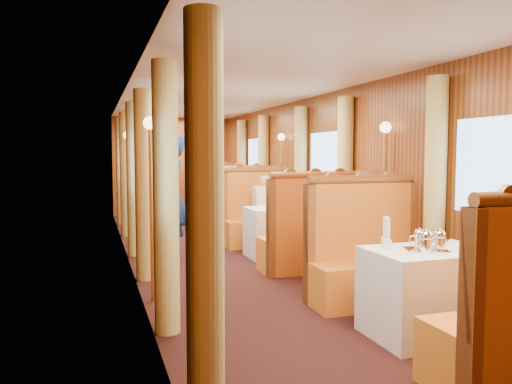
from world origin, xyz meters
name	(u,v)px	position (x,y,z in m)	size (l,w,h in m)	color
floor	(235,260)	(0.00, 0.00, 0.00)	(3.00, 12.00, 0.01)	black
ceiling	(235,89)	(0.00, 0.00, 2.50)	(3.00, 12.00, 0.01)	silver
wall_far	(172,166)	(0.00, 6.00, 1.25)	(3.00, 2.50, 0.01)	brown
wall_left	(129,177)	(-1.50, 0.00, 1.25)	(12.00, 2.50, 0.01)	brown
wall_right	(328,174)	(1.50, 0.00, 1.25)	(12.00, 2.50, 0.01)	brown
doorway_far	(173,176)	(0.00, 5.97, 1.00)	(0.80, 0.04, 2.00)	brown
table_near	(430,293)	(0.75, -3.50, 0.38)	(1.05, 0.72, 0.75)	white
banquette_near_aft	(368,263)	(0.75, -2.49, 0.42)	(1.30, 0.55, 1.34)	#BC4214
table_mid	(282,232)	(0.75, 0.00, 0.38)	(1.05, 0.72, 0.75)	white
banquette_mid_fwd	(310,240)	(0.75, -1.01, 0.42)	(1.30, 0.55, 1.34)	#BC4214
banquette_mid_aft	(261,220)	(0.75, 1.01, 0.42)	(1.30, 0.55, 1.34)	#BC4214
table_far	(225,208)	(0.75, 3.50, 0.38)	(1.05, 0.72, 0.75)	white
banquette_far_fwd	(237,211)	(0.75, 2.49, 0.42)	(1.30, 0.55, 1.34)	#BC4214
banquette_far_aft	(214,202)	(0.75, 4.51, 0.42)	(1.30, 0.55, 1.34)	#BC4214
tea_tray	(426,250)	(0.67, -3.54, 0.76)	(0.34, 0.26, 0.01)	silver
teapot_left	(426,245)	(0.59, -3.63, 0.82)	(0.18, 0.13, 0.15)	silver
teapot_right	(440,243)	(0.76, -3.59, 0.82)	(0.17, 0.13, 0.14)	silver
teapot_back	(419,241)	(0.69, -3.42, 0.81)	(0.16, 0.12, 0.13)	silver
fruit_plate	(475,248)	(1.07, -3.65, 0.77)	(0.21, 0.21, 0.05)	white
cup_inboard	(387,237)	(0.39, -3.39, 0.86)	(0.08, 0.08, 0.26)	white
cup_outboard	(386,235)	(0.46, -3.26, 0.86)	(0.08, 0.08, 0.26)	white
rose_vase_mid	(284,196)	(0.76, -0.03, 0.93)	(0.06, 0.06, 0.36)	silver
rose_vase_far	(225,183)	(0.76, 3.53, 0.93)	(0.06, 0.06, 0.36)	silver
window_left_near	(166,170)	(-1.49, -3.50, 1.45)	(1.20, 0.90, 0.01)	#82ADE2
curtain_left_near_a	(205,223)	(-1.38, -4.28, 1.18)	(0.22, 0.22, 2.35)	tan
curtain_left_near_b	(166,199)	(-1.38, -2.72, 1.18)	(0.22, 0.22, 2.35)	tan
window_right_near	(503,166)	(1.49, -3.50, 1.45)	(1.20, 0.90, 0.01)	#82ADE2
curtain_right_near_b	(435,191)	(1.38, -2.72, 1.18)	(0.22, 0.22, 2.35)	tan
window_left_mid	(130,162)	(-1.49, 0.00, 1.45)	(1.20, 0.90, 0.01)	#82ADE2
curtain_left_mid_a	(144,185)	(-1.38, -0.78, 1.18)	(0.22, 0.22, 2.35)	tan
curtain_left_mid_b	(134,179)	(-1.38, 0.78, 1.18)	(0.22, 0.22, 2.35)	tan
window_right_mid	(327,161)	(1.49, 0.00, 1.45)	(1.20, 0.90, 0.01)	#82ADE2
curtain_right_mid_a	(345,182)	(1.38, -0.78, 1.18)	(0.22, 0.22, 2.35)	tan
curtain_right_mid_b	(301,177)	(1.38, 0.78, 1.18)	(0.22, 0.22, 2.35)	tan
window_left_far	(118,159)	(-1.49, 3.50, 1.45)	(1.20, 0.90, 0.01)	#82ADE2
curtain_left_far_a	(126,174)	(-1.38, 2.72, 1.18)	(0.22, 0.22, 2.35)	tan
curtain_left_far_b	(121,172)	(-1.38, 4.28, 1.18)	(0.22, 0.22, 2.35)	tan
window_right_far	(256,159)	(1.49, 3.50, 1.45)	(1.20, 0.90, 0.01)	#82ADE2
curtain_right_far_a	(263,173)	(1.38, 2.72, 1.18)	(0.22, 0.22, 2.35)	tan
curtain_right_far_b	(242,170)	(1.38, 4.28, 1.18)	(0.22, 0.22, 2.35)	tan
sconce_left_fore	(151,171)	(-1.40, -1.75, 1.38)	(0.14, 0.14, 1.95)	#BF8C3F
sconce_right_fore	(385,169)	(1.40, -1.75, 1.38)	(0.14, 0.14, 1.95)	#BF8C3F
sconce_left_aft	(128,164)	(-1.40, 1.75, 1.38)	(0.14, 0.14, 1.95)	#BF8C3F
sconce_right_aft	(281,163)	(1.40, 1.75, 1.38)	(0.14, 0.14, 1.95)	#BF8C3F
steward	(172,196)	(-0.85, 0.47, 0.93)	(0.68, 0.44, 1.86)	navy
passenger	(266,204)	(0.75, 0.74, 0.74)	(0.40, 0.44, 0.76)	beige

